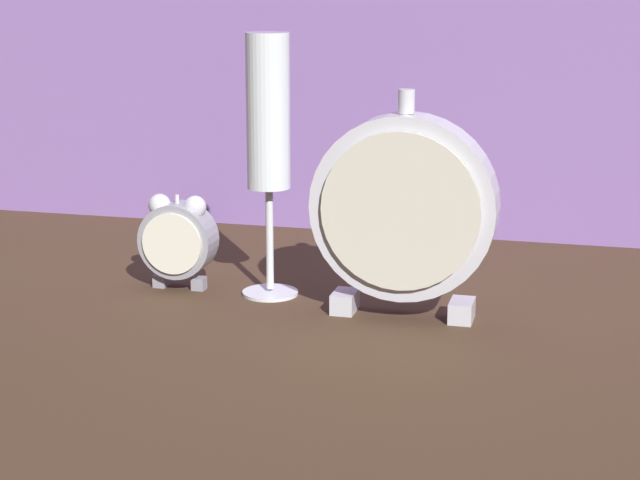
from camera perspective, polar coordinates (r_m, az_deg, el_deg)
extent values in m
plane|color=#422D1E|center=(0.93, -1.25, -4.05)|extent=(4.00, 4.00, 0.00)
cube|color=gray|center=(1.03, -8.49, -2.15)|extent=(0.01, 0.01, 0.01)
cube|color=gray|center=(1.01, -6.47, -2.32)|extent=(0.01, 0.01, 0.01)
cylinder|color=gray|center=(1.01, -7.56, 0.02)|extent=(0.07, 0.03, 0.07)
cylinder|color=silver|center=(0.99, -7.92, -0.21)|extent=(0.06, 0.00, 0.06)
sphere|color=silver|center=(1.01, -8.55, 1.87)|extent=(0.02, 0.02, 0.02)
sphere|color=silver|center=(0.99, -6.68, 1.77)|extent=(0.02, 0.02, 0.02)
cylinder|color=silver|center=(1.00, -7.63, 2.05)|extent=(0.00, 0.00, 0.01)
cube|color=silver|center=(0.94, 1.33, -3.30)|extent=(0.02, 0.03, 0.02)
cube|color=silver|center=(0.92, 7.57, -3.75)|extent=(0.02, 0.03, 0.02)
cylinder|color=silver|center=(0.91, 4.52, 1.78)|extent=(0.16, 0.04, 0.16)
cylinder|color=beige|center=(0.89, 4.28, 1.51)|extent=(0.13, 0.00, 0.13)
cylinder|color=silver|center=(0.89, 4.63, 7.38)|extent=(0.01, 0.01, 0.02)
cylinder|color=silver|center=(0.99, -2.67, -2.74)|extent=(0.05, 0.05, 0.01)
cylinder|color=silver|center=(0.98, -2.70, 0.08)|extent=(0.01, 0.01, 0.09)
cylinder|color=white|center=(0.96, -2.78, 6.87)|extent=(0.04, 0.04, 0.14)
cylinder|color=#E5D17F|center=(0.96, -2.77, 5.43)|extent=(0.03, 0.03, 0.09)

